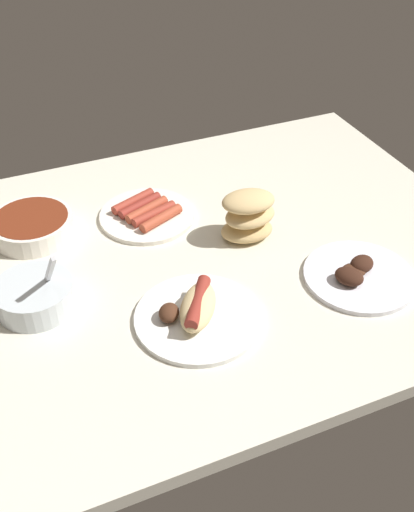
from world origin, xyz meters
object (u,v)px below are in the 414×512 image
at_px(plate_hotdog_assembled, 197,313).
at_px(bowl_chili, 32,225).
at_px(bread_stack, 248,216).
at_px(plate_grilled_meat, 358,275).
at_px(plate_sausages, 147,213).
at_px(bowl_coleslaw, 34,295).

xyz_separation_m(plate_hotdog_assembled, bowl_chili, (-0.22, 0.37, 0.01)).
distance_m(bread_stack, plate_grilled_meat, 0.25).
height_order(plate_sausages, plate_grilled_meat, plate_grilled_meat).
distance_m(plate_sausages, bread_stack, 0.23).
bearing_deg(plate_sausages, bowl_coleslaw, -145.59).
height_order(plate_sausages, bowl_coleslaw, bowl_coleslaw).
bearing_deg(plate_grilled_meat, plate_hotdog_assembled, 177.02).
distance_m(bowl_chili, plate_grilled_meat, 0.67).
relative_size(plate_sausages, plate_hotdog_assembled, 0.91).
height_order(plate_hotdog_assembled, plate_grilled_meat, plate_hotdog_assembled).
bearing_deg(plate_sausages, bowl_chili, 172.11).
bearing_deg(bowl_chili, plate_sausages, -7.89).
distance_m(plate_sausages, plate_grilled_meat, 0.47).
distance_m(plate_sausages, bowl_coleslaw, 0.34).
distance_m(bowl_coleslaw, plate_grilled_meat, 0.61).
relative_size(bread_stack, bowl_coleslaw, 0.83).
bearing_deg(bread_stack, plate_hotdog_assembled, -135.52).
distance_m(plate_hotdog_assembled, plate_grilled_meat, 0.33).
relative_size(plate_hotdog_assembled, bowl_coleslaw, 1.53).
distance_m(plate_hotdog_assembled, bowl_chili, 0.43).
relative_size(bread_stack, bowl_chili, 0.73).
bearing_deg(plate_hotdog_assembled, bowl_coleslaw, 150.12).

